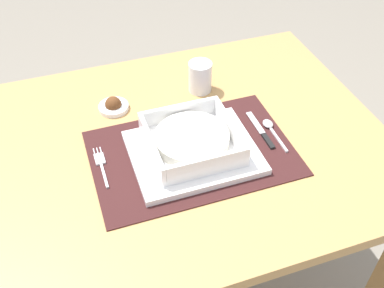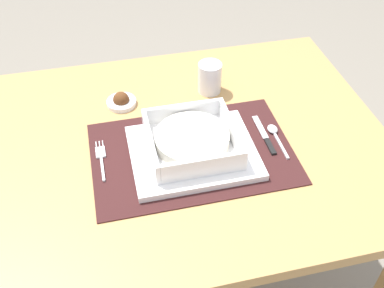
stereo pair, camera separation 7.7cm
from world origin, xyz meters
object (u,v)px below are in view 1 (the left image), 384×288
(drinking_glass, at_px, (200,78))
(butter_knife, at_px, (262,132))
(dining_table, at_px, (186,170))
(condiment_saucer, at_px, (113,106))
(spoon, at_px, (270,127))
(fork, at_px, (101,164))
(porridge_bowl, at_px, (192,140))

(drinking_glass, bearing_deg, butter_knife, -69.89)
(dining_table, bearing_deg, drinking_glass, 61.00)
(butter_knife, xyz_separation_m, condiment_saucer, (-0.32, 0.21, 0.00))
(spoon, xyz_separation_m, butter_knife, (-0.03, -0.01, -0.00))
(spoon, xyz_separation_m, condiment_saucer, (-0.34, 0.20, 0.00))
(butter_knife, bearing_deg, spoon, 21.02)
(dining_table, xyz_separation_m, condiment_saucer, (-0.14, 0.17, 0.11))
(spoon, xyz_separation_m, drinking_glass, (-0.11, 0.21, 0.03))
(fork, height_order, spoon, spoon)
(dining_table, bearing_deg, spoon, -7.93)
(porridge_bowl, distance_m, condiment_saucer, 0.26)
(fork, xyz_separation_m, drinking_glass, (0.31, 0.20, 0.03))
(dining_table, height_order, porridge_bowl, porridge_bowl)
(drinking_glass, bearing_deg, dining_table, -119.00)
(porridge_bowl, relative_size, fork, 1.52)
(dining_table, xyz_separation_m, spoon, (0.21, -0.03, 0.11))
(dining_table, bearing_deg, butter_knife, -11.90)
(porridge_bowl, distance_m, spoon, 0.21)
(porridge_bowl, height_order, fork, porridge_bowl)
(fork, xyz_separation_m, condiment_saucer, (0.07, 0.19, 0.01))
(porridge_bowl, bearing_deg, drinking_glass, 65.83)
(fork, distance_m, butter_knife, 0.39)
(dining_table, bearing_deg, condiment_saucer, 128.18)
(porridge_bowl, relative_size, drinking_glass, 2.37)
(fork, relative_size, condiment_saucer, 1.70)
(porridge_bowl, height_order, drinking_glass, drinking_glass)
(spoon, height_order, drinking_glass, drinking_glass)
(drinking_glass, bearing_deg, condiment_saucer, -178.30)
(dining_table, distance_m, porridge_bowl, 0.15)
(dining_table, xyz_separation_m, fork, (-0.21, -0.02, 0.11))
(butter_knife, bearing_deg, drinking_glass, 111.07)
(porridge_bowl, height_order, condiment_saucer, porridge_bowl)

